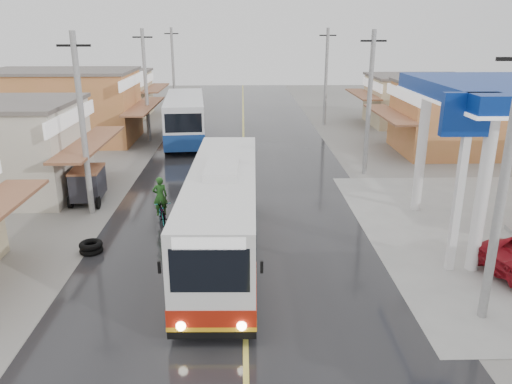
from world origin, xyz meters
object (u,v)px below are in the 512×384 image
coach_bus (223,212)px  tricycle_near (88,183)px  tyre_stack (91,247)px  second_bus (185,118)px  cyclist (161,207)px

coach_bus → tricycle_near: coach_bus is taller
tyre_stack → tricycle_near: bearing=106.7°
second_bus → cyclist: 15.85m
coach_bus → tyre_stack: bearing=177.2°
coach_bus → cyclist: size_ratio=5.43×
second_bus → tricycle_near: (-3.29, -13.17, -0.79)m
cyclist → tricycle_near: bearing=130.2°
tricycle_near → tyre_stack: tricycle_near is taller
coach_bus → tyre_stack: 5.27m
second_bus → tyre_stack: 18.99m
second_bus → tyre_stack: bearing=-99.9°
tricycle_near → tyre_stack: (1.71, -5.70, -0.76)m
coach_bus → second_bus: size_ratio=1.13×
second_bus → cyclist: second_bus is taller
tyre_stack → coach_bus: bearing=-4.1°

